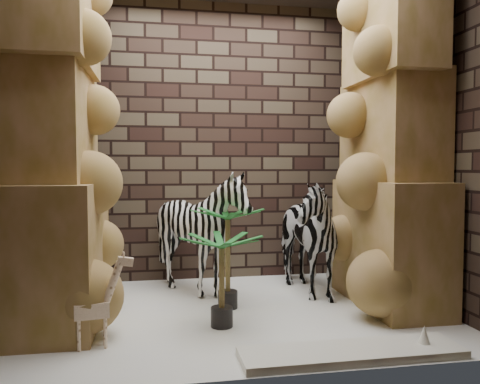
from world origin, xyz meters
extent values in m
plane|color=white|center=(0.00, 0.00, 0.00)|extent=(3.50, 3.50, 0.00)
plane|color=black|center=(0.00, 1.25, 1.50)|extent=(3.50, 0.00, 3.50)
plane|color=black|center=(0.00, -1.25, 1.50)|extent=(3.50, 0.00, 3.50)
plane|color=black|center=(-1.75, 0.00, 1.50)|extent=(0.00, 3.00, 3.00)
plane|color=black|center=(1.75, 0.00, 1.50)|extent=(0.00, 3.00, 3.00)
imported|color=white|center=(0.74, 0.50, 0.65)|extent=(0.73, 1.16, 1.29)
imported|color=white|center=(-0.20, 0.59, 0.54)|extent=(1.14, 1.32, 1.08)
cube|color=white|center=(0.62, -1.04, 0.03)|extent=(1.47, 0.37, 0.05)
camera|label=1|loc=(-0.60, -3.84, 1.22)|focal=35.02mm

